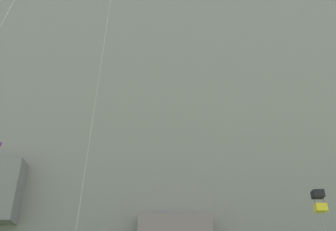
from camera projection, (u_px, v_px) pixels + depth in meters
name	position (u px, v px, depth m)	size (l,w,h in m)	color
cliff_face	(169.00, 158.00, 70.72)	(180.00, 30.56, 59.24)	gray
kite_box_mid_left	(319.00, 201.00, 33.95)	(1.83, 4.42, 13.26)	black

